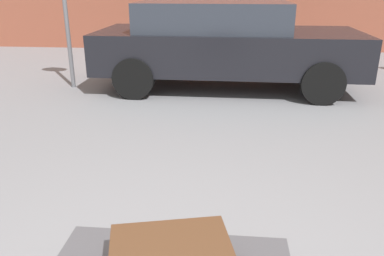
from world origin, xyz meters
name	(u,v)px	position (x,y,z in m)	size (l,w,h in m)	color
parked_car	(224,43)	(0.17, 5.10, 0.76)	(4.32, 1.95, 1.42)	black
bollard_kerb_near	(341,55)	(2.49, 6.54, 0.34)	(0.21, 0.21, 0.68)	#383838
no_parking_sign	(65,2)	(-2.42, 4.84, 1.40)	(0.50, 0.11, 2.26)	slate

